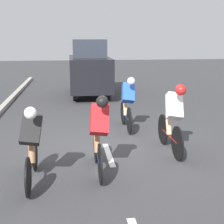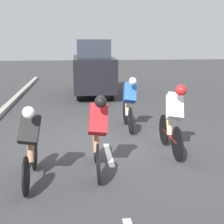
{
  "view_description": "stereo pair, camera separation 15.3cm",
  "coord_description": "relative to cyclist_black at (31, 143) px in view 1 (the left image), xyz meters",
  "views": [
    {
      "loc": [
        0.78,
        6.86,
        2.46
      ],
      "look_at": [
        -0.07,
        0.52,
        0.95
      ],
      "focal_mm": 50.0,
      "sensor_mm": 36.0,
      "label": 1
    },
    {
      "loc": [
        0.63,
        6.88,
        2.46
      ],
      "look_at": [
        -0.07,
        0.52,
        0.95
      ],
      "focal_mm": 50.0,
      "sensor_mm": 36.0,
      "label": 2
    }
  ],
  "objects": [
    {
      "name": "ground_plane",
      "position": [
        -1.47,
        -1.72,
        -0.74
      ],
      "size": [
        60.0,
        60.0,
        0.0
      ],
      "primitive_type": "plane",
      "color": "#38383A"
    },
    {
      "name": "lane_stripe_mid",
      "position": [
        -1.47,
        -1.21,
        -0.74
      ],
      "size": [
        0.12,
        1.4,
        0.01
      ],
      "primitive_type": "cube",
      "color": "white",
      "rests_on": "ground"
    },
    {
      "name": "cyclist_blue",
      "position": [
        -2.21,
        -3.08,
        0.02
      ],
      "size": [
        0.39,
        1.68,
        1.48
      ],
      "color": "black",
      "rests_on": "ground"
    },
    {
      "name": "cyclist_black",
      "position": [
        0.0,
        0.0,
        0.0
      ],
      "size": [
        0.39,
        1.68,
        1.42
      ],
      "color": "black",
      "rests_on": "ground"
    },
    {
      "name": "support_car",
      "position": [
        -1.52,
        -8.65,
        0.45
      ],
      "size": [
        1.7,
        3.96,
        2.43
      ],
      "color": "black",
      "rests_on": "ground"
    },
    {
      "name": "cyclist_red",
      "position": [
        -1.17,
        -0.29,
        0.05
      ],
      "size": [
        0.38,
        1.68,
        1.52
      ],
      "color": "black",
      "rests_on": "ground"
    },
    {
      "name": "cyclist_white",
      "position": [
        -2.86,
        -1.17,
        0.07
      ],
      "size": [
        0.4,
        1.75,
        1.55
      ],
      "color": "black",
      "rests_on": "ground"
    },
    {
      "name": "lane_stripe_far",
      "position": [
        -1.47,
        -4.41,
        -0.74
      ],
      "size": [
        0.12,
        1.4,
        0.01
      ],
      "primitive_type": "cube",
      "color": "white",
      "rests_on": "ground"
    }
  ]
}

